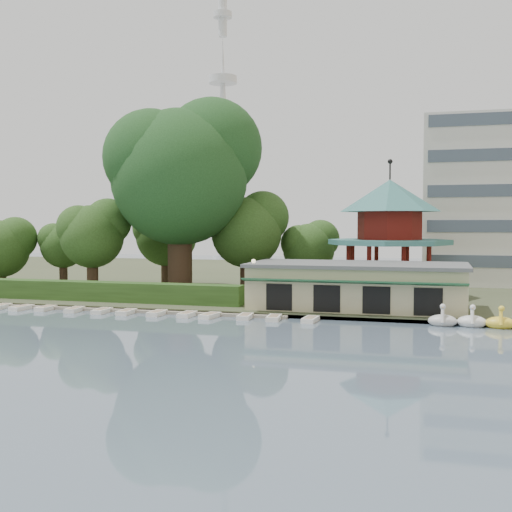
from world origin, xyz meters
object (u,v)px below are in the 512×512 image
at_px(dock, 102,309).
at_px(pavilion, 389,226).
at_px(boathouse, 357,285).
at_px(big_tree, 182,167).

distance_m(dock, pavilion, 29.14).
bearing_deg(boathouse, pavilion, 78.72).
relative_size(pavilion, big_tree, 0.66).
height_order(dock, boathouse, boathouse).
height_order(dock, big_tree, big_tree).
height_order(boathouse, big_tree, big_tree).
bearing_deg(dock, big_tree, 73.86).
distance_m(dock, big_tree, 17.61).
bearing_deg(boathouse, big_tree, 161.61).
distance_m(pavilion, big_tree, 21.98).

